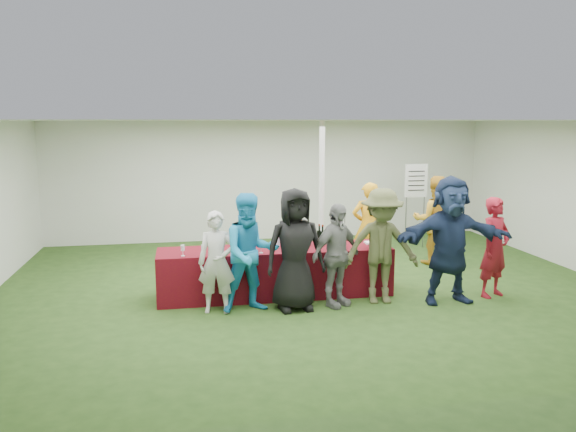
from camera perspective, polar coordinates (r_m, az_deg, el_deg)
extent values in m
plane|color=#284719|center=(9.25, 2.12, -7.29)|extent=(60.00, 60.00, 0.00)
plane|color=white|center=(12.86, -1.74, 3.62)|extent=(10.00, 0.00, 10.00)
plane|color=white|center=(5.21, 11.90, -5.49)|extent=(10.00, 0.00, 10.00)
plane|color=white|center=(8.86, 2.23, 9.67)|extent=(10.00, 10.00, 0.00)
cylinder|color=silver|center=(10.23, 3.43, 2.06)|extent=(0.10, 0.10, 2.70)
cube|color=#600F0F|center=(8.77, -1.29, -5.68)|extent=(3.60, 0.80, 0.75)
cylinder|color=black|center=(8.81, 0.48, -2.37)|extent=(0.07, 0.07, 0.22)
cylinder|color=black|center=(8.78, 0.48, -1.41)|extent=(0.03, 0.03, 0.08)
cylinder|color=maroon|center=(8.77, 0.48, -1.08)|extent=(0.03, 0.03, 0.02)
cylinder|color=black|center=(8.88, 1.39, -2.28)|extent=(0.07, 0.07, 0.22)
cylinder|color=black|center=(8.85, 1.39, -1.33)|extent=(0.03, 0.03, 0.08)
cylinder|color=maroon|center=(8.84, 1.39, -1.00)|extent=(0.03, 0.03, 0.02)
cylinder|color=black|center=(8.85, 2.09, -2.32)|extent=(0.07, 0.07, 0.22)
cylinder|color=black|center=(8.82, 2.10, -1.37)|extent=(0.03, 0.03, 0.08)
cylinder|color=maroon|center=(8.81, 2.10, -1.03)|extent=(0.03, 0.03, 0.02)
cylinder|color=black|center=(8.96, 3.19, -2.18)|extent=(0.07, 0.07, 0.22)
cylinder|color=black|center=(8.94, 3.20, -1.24)|extent=(0.03, 0.03, 0.08)
cylinder|color=maroon|center=(8.93, 3.20, -0.91)|extent=(0.03, 0.03, 0.02)
cylinder|color=black|center=(8.91, 3.53, -2.25)|extent=(0.07, 0.07, 0.22)
cylinder|color=black|center=(8.88, 3.54, -1.31)|extent=(0.03, 0.03, 0.08)
cylinder|color=maroon|center=(8.87, 3.54, -0.97)|extent=(0.03, 0.03, 0.02)
cylinder|color=black|center=(9.02, 4.72, -2.12)|extent=(0.07, 0.07, 0.22)
cylinder|color=black|center=(8.99, 4.74, -1.18)|extent=(0.03, 0.03, 0.08)
cylinder|color=maroon|center=(8.99, 4.74, -0.85)|extent=(0.03, 0.03, 0.02)
cylinder|color=silver|center=(8.34, -10.62, -3.99)|extent=(0.06, 0.06, 0.00)
cylinder|color=silver|center=(8.33, -10.63, -3.73)|extent=(0.01, 0.01, 0.07)
cylinder|color=silver|center=(8.31, -10.65, -3.19)|extent=(0.06, 0.06, 0.08)
cylinder|color=silver|center=(8.31, -8.60, -3.98)|extent=(0.06, 0.06, 0.00)
cylinder|color=silver|center=(8.30, -8.61, -3.71)|extent=(0.01, 0.01, 0.07)
cylinder|color=silver|center=(8.28, -8.62, -3.17)|extent=(0.06, 0.06, 0.08)
cylinder|color=silver|center=(8.36, -6.70, -3.85)|extent=(0.06, 0.06, 0.00)
cylinder|color=silver|center=(8.35, -6.71, -3.58)|extent=(0.01, 0.01, 0.07)
cylinder|color=silver|center=(8.34, -6.72, -3.05)|extent=(0.06, 0.06, 0.08)
cylinder|color=silver|center=(8.39, -2.75, -3.75)|extent=(0.06, 0.06, 0.00)
cylinder|color=silver|center=(8.38, -2.75, -3.49)|extent=(0.01, 0.01, 0.07)
cylinder|color=silver|center=(8.36, -2.76, -2.95)|extent=(0.06, 0.06, 0.08)
cylinder|color=#4A070C|center=(8.37, -2.75, -3.15)|extent=(0.05, 0.05, 0.02)
cylinder|color=silver|center=(8.75, -1.06, -2.53)|extent=(0.07, 0.07, 0.20)
cylinder|color=silver|center=(8.72, -1.06, -1.79)|extent=(0.03, 0.03, 0.03)
cube|color=white|center=(9.11, 8.63, -2.69)|extent=(0.25, 0.18, 0.03)
cylinder|color=slate|center=(8.84, 9.04, -2.59)|extent=(0.25, 0.25, 0.18)
cylinder|color=slate|center=(12.23, 11.87, -0.68)|extent=(0.02, 0.02, 1.10)
cylinder|color=slate|center=(12.39, 13.58, -0.61)|extent=(0.02, 0.02, 1.10)
cube|color=white|center=(12.18, 12.89, 3.52)|extent=(0.50, 0.02, 0.70)
cube|color=black|center=(12.15, 12.95, 4.45)|extent=(0.36, 0.01, 0.02)
cube|color=black|center=(12.16, 12.94, 3.98)|extent=(0.36, 0.01, 0.02)
cube|color=black|center=(12.17, 12.92, 3.52)|extent=(0.36, 0.01, 0.02)
cube|color=black|center=(12.18, 12.90, 3.05)|extent=(0.36, 0.01, 0.02)
cube|color=black|center=(12.19, 12.88, 2.58)|extent=(0.36, 0.01, 0.02)
imported|color=orange|center=(10.19, 8.16, -1.12)|extent=(0.64, 0.47, 1.62)
imported|color=gold|center=(10.97, 14.67, -0.41)|extent=(0.97, 0.85, 1.68)
imported|color=silver|center=(7.99, -7.25, -4.68)|extent=(0.58, 0.43, 1.45)
imported|color=#1B8CC7|center=(7.96, -3.82, -3.77)|extent=(0.92, 0.77, 1.70)
imported|color=black|center=(8.01, 0.71, -3.43)|extent=(0.91, 0.65, 1.76)
imported|color=slate|center=(8.20, 4.90, -4.00)|extent=(0.96, 0.77, 1.53)
imported|color=#474B2A|center=(8.43, 9.46, -3.05)|extent=(1.17, 0.74, 1.72)
imported|color=#172440|center=(8.65, 16.14, -2.35)|extent=(1.77, 0.58, 1.91)
imported|color=maroon|center=(9.20, 20.27, -3.01)|extent=(0.67, 0.57, 1.55)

